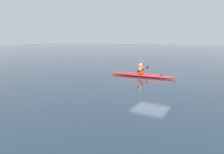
% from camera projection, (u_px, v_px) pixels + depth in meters
% --- Properties ---
extents(ground_plane, '(160.00, 160.00, 0.00)m').
position_uv_depth(ground_plane, '(151.00, 76.00, 14.81)').
color(ground_plane, '#1E2D3D').
extents(kayak, '(4.90, 0.90, 0.24)m').
position_uv_depth(kayak, '(141.00, 75.00, 14.66)').
color(kayak, red).
rests_on(kayak, ground).
extents(kayaker, '(0.47, 2.41, 0.72)m').
position_uv_depth(kayaker, '(141.00, 69.00, 14.60)').
color(kayaker, '#E04C14').
rests_on(kayaker, kayak).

